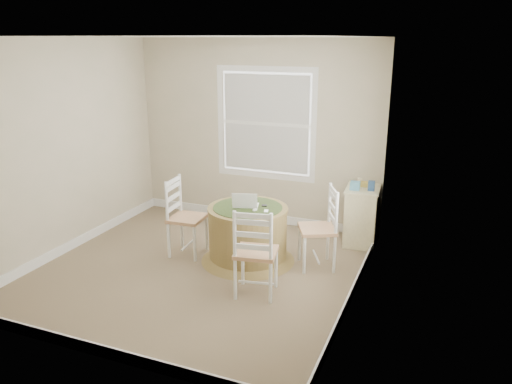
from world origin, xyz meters
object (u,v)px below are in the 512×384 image
at_px(chair_right, 317,229).
at_px(corner_chest, 361,216).
at_px(chair_left, 187,218).
at_px(chair_near, 256,252).
at_px(round_table, 248,231).
at_px(laptop, 246,204).

height_order(chair_right, corner_chest, chair_right).
relative_size(chair_left, chair_near, 1.00).
xyz_separation_m(chair_near, corner_chest, (0.76, 1.78, -0.10)).
height_order(round_table, laptop, laptop).
distance_m(round_table, chair_right, 0.83).
bearing_deg(chair_right, chair_near, -51.29).
relative_size(chair_left, chair_right, 1.00).
bearing_deg(chair_right, corner_chest, 133.47).
xyz_separation_m(chair_near, laptop, (-0.43, 0.74, 0.23)).
xyz_separation_m(chair_right, corner_chest, (0.34, 0.91, -0.10)).
relative_size(round_table, chair_near, 1.19).
height_order(round_table, chair_left, chair_left).
bearing_deg(corner_chest, chair_left, -153.83).
bearing_deg(laptop, chair_near, 103.66).
height_order(chair_left, chair_right, same).
bearing_deg(corner_chest, chair_near, -117.82).
bearing_deg(round_table, chair_left, 170.58).
height_order(chair_right, laptop, chair_right).
distance_m(chair_near, chair_right, 0.96).
bearing_deg(chair_left, corner_chest, -63.53).
distance_m(round_table, chair_near, 0.84).
height_order(chair_left, laptop, chair_left).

